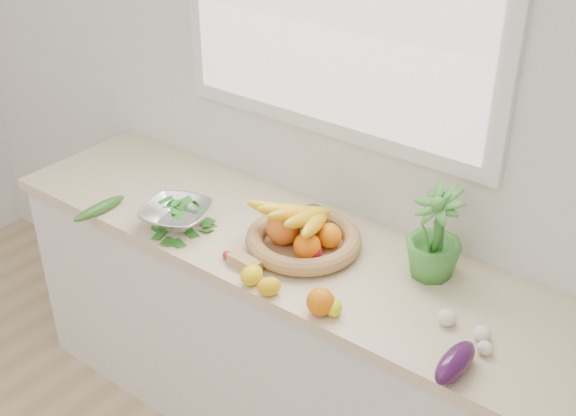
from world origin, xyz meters
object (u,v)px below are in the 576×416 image
Objects in this scene: potted_herb at (435,233)px; fruit_basket at (303,234)px; apple at (312,252)px; colander_with_spinach at (176,211)px; eggplant at (455,363)px; cucumber at (100,208)px.

fruit_basket is (-0.42, -0.13, -0.10)m from potted_herb.
colander_with_spinach is (-0.52, -0.12, 0.03)m from apple.
potted_herb is 0.92m from colander_with_spinach.
potted_herb reaches higher than colander_with_spinach.
cucumber is at bearing -178.67° from eggplant.
apple is 0.66m from eggplant.
eggplant reaches higher than apple.
cucumber is 0.75× the size of colander_with_spinach.
fruit_basket reaches higher than colander_with_spinach.
fruit_basket is at bearing -162.87° from potted_herb.
fruit_basket is at bearing 20.67° from cucumber.
eggplant is at bearing -3.92° from colander_with_spinach.
eggplant is (0.63, -0.20, 0.00)m from apple.
potted_herb is (1.16, 0.41, 0.14)m from cucumber.
potted_herb is at bearing 18.96° from colander_with_spinach.
apple is 0.22× the size of potted_herb.
apple is 0.41m from potted_herb.
apple reaches higher than cucumber.
cucumber is 0.79m from fruit_basket.
potted_herb reaches higher than apple.
colander_with_spinach is at bearing -161.04° from potted_herb.
fruit_basket reaches higher than eggplant.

